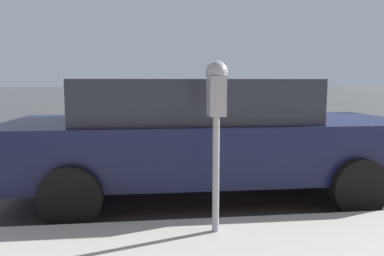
% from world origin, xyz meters
% --- Properties ---
extents(ground_plane, '(220.00, 220.00, 0.00)m').
position_xyz_m(ground_plane, '(0.00, 0.00, 0.00)').
color(ground_plane, '#424244').
extents(parking_meter, '(0.21, 0.19, 1.50)m').
position_xyz_m(parking_meter, '(-2.52, 0.77, 1.29)').
color(parking_meter, gray).
rests_on(parking_meter, sidewalk).
extents(car_navy, '(2.10, 4.95, 1.49)m').
position_xyz_m(car_navy, '(-0.97, 0.65, 0.79)').
color(car_navy, '#14193D').
rests_on(car_navy, ground_plane).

